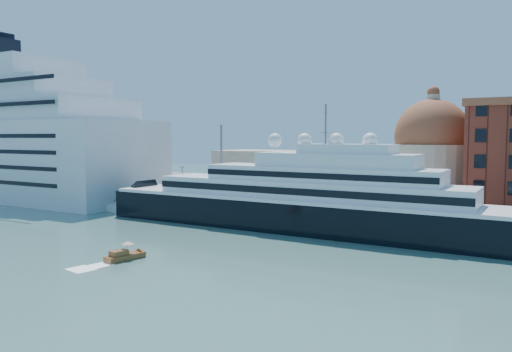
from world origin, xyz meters
The scene contains 9 objects.
ground centered at (0.00, 0.00, 0.00)m, with size 400.00×400.00×0.00m, color #3A655E.
quay centered at (0.00, 34.00, 1.25)m, with size 180.00×10.00×2.50m, color gray.
land centered at (0.00, 75.00, 1.00)m, with size 260.00×72.00×2.00m, color slate.
quay_fence centered at (0.00, 29.50, 3.10)m, with size 180.00×0.10×1.20m, color slate.
superyacht centered at (1.27, 23.00, 4.78)m, with size 92.77×12.86×27.72m.
service_barge centered at (-41.40, 22.27, 0.88)m, with size 14.36×7.77×3.07m.
water_taxi centered at (-6.47, -11.32, 0.67)m, with size 3.00×6.13×2.79m.
church centered at (6.39, 57.72, 10.91)m, with size 66.00×18.00×25.50m.
lamp_posts centered at (-12.67, 32.27, 9.84)m, with size 120.80×2.40×18.00m.
Camera 1 is at (45.90, -62.36, 17.67)m, focal length 35.00 mm.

